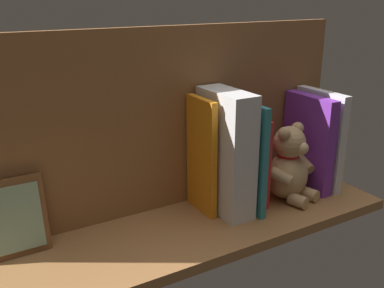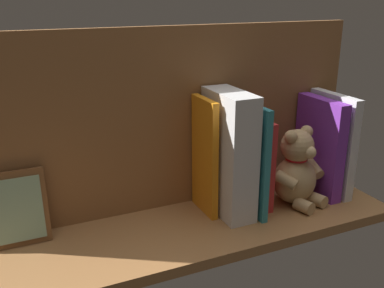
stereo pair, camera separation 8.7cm
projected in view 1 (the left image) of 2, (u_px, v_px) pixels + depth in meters
The scene contains 10 objects.
ground_plane at pixel (192, 229), 93.71cm from camera, with size 89.09×26.16×2.20cm, color #9E6B3D.
shelf_back_panel at pixel (167, 121), 95.67cm from camera, with size 89.09×1.50×39.80cm, color #926036.
book_0 at pixel (319, 139), 108.96cm from camera, with size 2.28×15.29×24.02cm, color silver.
book_1 at pixel (308, 142), 107.66cm from camera, with size 2.93×14.88×23.20cm, color purple.
teddy_bear at pixel (289, 167), 102.79cm from camera, with size 14.03×13.34×17.95cm.
book_2 at pixel (249, 159), 101.02cm from camera, with size 2.89×12.43×20.25cm, color red.
book_3 at pixel (243, 155), 97.65cm from camera, with size 1.37×15.67×24.38cm, color teal.
dictionary_thick_white at pixel (226, 153), 95.29cm from camera, with size 6.22×14.86×27.07cm, color silver.
book_4 at pixel (201, 156), 95.34cm from camera, with size 1.44×10.17×25.58cm, color orange.
picture_frame_leaning at pixel (13, 218), 80.93cm from camera, with size 11.80×4.07×14.60cm.
Camera 1 is at (41.93, 71.31, 46.41)cm, focal length 41.54 mm.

